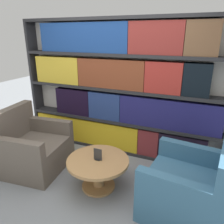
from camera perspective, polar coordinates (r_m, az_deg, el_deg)
ground_plane at (r=3.07m, az=-8.96°, el=-21.33°), size 14.00×14.00×0.00m
bookshelf at (r=3.71m, az=1.81°, el=5.66°), size 3.55×0.30×2.26m
armchair_left at (r=3.66m, az=-20.14°, el=-9.04°), size 0.98×1.02×0.95m
armchair_right at (r=2.82m, az=19.42°, el=-18.32°), size 0.98×1.01×0.95m
coffee_table at (r=3.04m, az=-3.66°, el=-14.25°), size 0.83×0.83×0.43m
table_sign at (r=2.94m, az=-3.74°, el=-11.17°), size 0.12×0.06×0.16m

